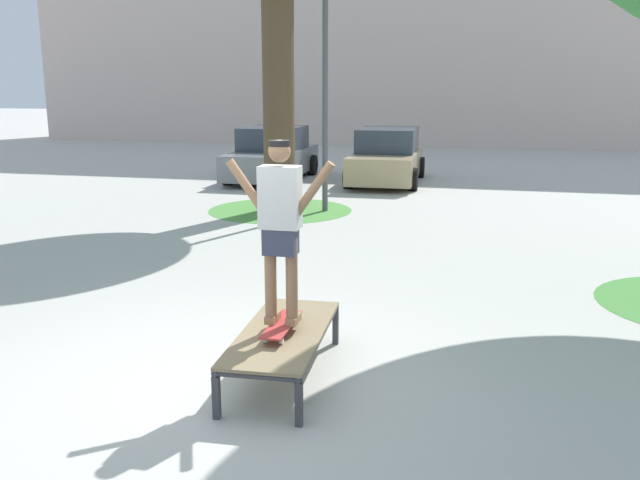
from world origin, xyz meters
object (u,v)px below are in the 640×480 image
at_px(skate_box, 283,335).
at_px(skater, 280,220).
at_px(car_grey, 272,156).
at_px(skateboard, 282,325).
at_px(light_post, 325,28).
at_px(car_tan, 387,158).

xyz_separation_m(skate_box, skater, (0.00, -0.05, 1.12)).
distance_m(skate_box, car_grey, 13.68).
height_order(skateboard, car_grey, car_grey).
bearing_deg(light_post, car_tan, 81.55).
bearing_deg(skater, car_tan, 93.74).
relative_size(skater, light_post, 0.29).
xyz_separation_m(skate_box, skateboard, (0.00, -0.05, 0.12)).
height_order(skate_box, skater, skater).
bearing_deg(skateboard, car_grey, 107.57).
xyz_separation_m(skate_box, car_grey, (-4.14, 13.03, 0.28)).
relative_size(skateboard, car_grey, 0.19).
xyz_separation_m(skateboard, skater, (-0.00, 0.00, 0.99)).
bearing_deg(light_post, skater, -79.71).
bearing_deg(skate_box, skateboard, -87.21).
distance_m(skateboard, skater, 0.99).
distance_m(skateboard, light_post, 9.32).
bearing_deg(skate_box, car_grey, 107.62).
bearing_deg(skate_box, light_post, 100.33).
relative_size(skater, car_tan, 0.40).
xyz_separation_m(skateboard, light_post, (-1.56, 8.58, 3.29)).
distance_m(car_grey, light_post, 6.06).
relative_size(skate_box, car_grey, 0.46).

